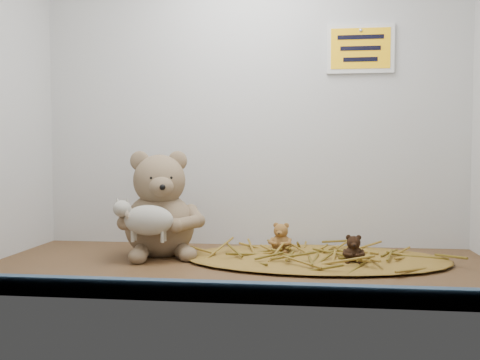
# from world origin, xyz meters

# --- Properties ---
(alcove_shell) EXTENTS (1.20, 0.60, 0.90)m
(alcove_shell) POSITION_xyz_m (0.00, 0.09, 0.45)
(alcove_shell) COLOR #453118
(alcove_shell) RESTS_ON ground
(front_rail) EXTENTS (1.19, 0.02, 0.04)m
(front_rail) POSITION_xyz_m (0.00, -0.29, 0.02)
(front_rail) COLOR #3B5A72
(front_rail) RESTS_ON shelf_floor
(straw_bed) EXTENTS (0.65, 0.38, 0.01)m
(straw_bed) POSITION_xyz_m (0.18, 0.09, 0.01)
(straw_bed) COLOR brown
(straw_bed) RESTS_ON shelf_floor
(main_teddy) EXTENTS (0.28, 0.29, 0.27)m
(main_teddy) POSITION_xyz_m (-0.22, 0.11, 0.13)
(main_teddy) COLOR #81684F
(main_teddy) RESTS_ON shelf_floor
(toy_lamb) EXTENTS (0.16, 0.10, 0.10)m
(toy_lamb) POSITION_xyz_m (-0.22, 0.02, 0.10)
(toy_lamb) COLOR #B7B1A4
(toy_lamb) RESTS_ON main_teddy
(mini_teddy_tan) EXTENTS (0.07, 0.07, 0.08)m
(mini_teddy_tan) POSITION_xyz_m (0.09, 0.15, 0.05)
(mini_teddy_tan) COLOR #975E31
(mini_teddy_tan) RESTS_ON straw_bed
(mini_teddy_brown) EXTENTS (0.05, 0.06, 0.06)m
(mini_teddy_brown) POSITION_xyz_m (0.26, 0.04, 0.05)
(mini_teddy_brown) COLOR black
(mini_teddy_brown) RESTS_ON straw_bed
(wall_sign) EXTENTS (0.16, 0.01, 0.11)m
(wall_sign) POSITION_xyz_m (0.30, 0.29, 0.55)
(wall_sign) COLOR #F9B10C
(wall_sign) RESTS_ON back_wall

